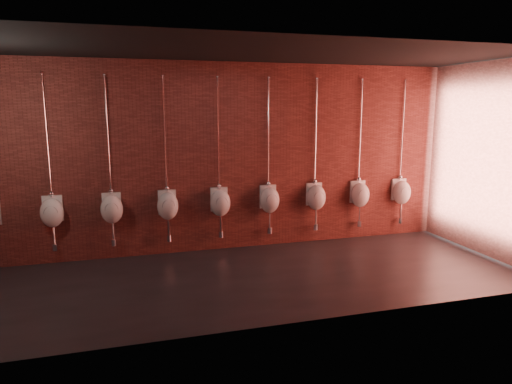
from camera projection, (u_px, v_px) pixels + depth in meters
ground at (240, 279)px, 6.62m from camera, size 8.50×8.50×0.00m
room_shell at (239, 140)px, 6.25m from camera, size 8.54×3.04×3.22m
urinal_1 at (52, 211)px, 7.05m from camera, size 0.35×0.31×2.71m
urinal_2 at (112, 208)px, 7.28m from camera, size 0.35×0.31×2.71m
urinal_3 at (168, 205)px, 7.52m from camera, size 0.35×0.31×2.71m
urinal_4 at (220, 202)px, 7.76m from camera, size 0.35×0.31×2.71m
urinal_5 at (270, 199)px, 8.00m from camera, size 0.35×0.31×2.71m
urinal_6 at (316, 196)px, 8.24m from camera, size 0.35×0.31×2.71m
urinal_7 at (360, 194)px, 8.48m from camera, size 0.35×0.31×2.71m
urinal_8 at (401, 191)px, 8.72m from camera, size 0.35×0.31×2.71m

